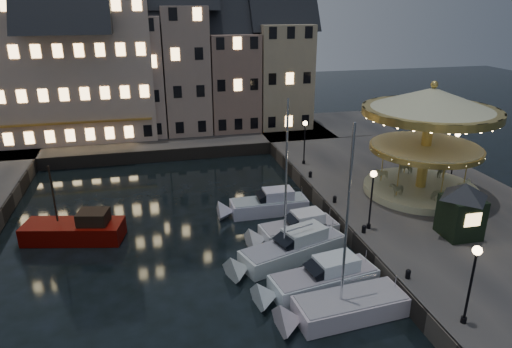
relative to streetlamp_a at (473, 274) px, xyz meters
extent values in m
plane|color=black|center=(-7.20, 9.00, -4.02)|extent=(160.00, 160.00, 0.00)
cube|color=#474442|center=(6.80, 15.00, -3.37)|extent=(16.00, 56.00, 1.30)
cube|color=#474442|center=(-15.20, 37.00, -3.37)|extent=(44.00, 12.00, 1.30)
cube|color=#47423A|center=(-1.20, 15.00, -3.37)|extent=(0.15, 44.00, 1.30)
cube|color=#47423A|center=(-13.20, 31.00, -3.37)|extent=(48.00, 0.15, 1.30)
cylinder|color=black|center=(0.00, 0.00, -2.57)|extent=(0.28, 0.28, 0.30)
cylinder|color=black|center=(0.00, 0.00, -0.82)|extent=(0.12, 0.12, 3.80)
sphere|color=#FFD18C|center=(0.00, 0.00, 1.23)|extent=(0.44, 0.44, 0.44)
cylinder|color=black|center=(0.00, 10.00, -2.57)|extent=(0.28, 0.28, 0.30)
cylinder|color=black|center=(0.00, 10.00, -0.82)|extent=(0.12, 0.12, 3.80)
sphere|color=#FFD18C|center=(0.00, 10.00, 1.23)|extent=(0.44, 0.44, 0.44)
cylinder|color=black|center=(0.00, 23.50, -2.57)|extent=(0.28, 0.28, 0.30)
cylinder|color=black|center=(0.00, 23.50, -0.82)|extent=(0.12, 0.12, 3.80)
sphere|color=#FFD18C|center=(0.00, 23.50, 1.23)|extent=(0.44, 0.44, 0.44)
cylinder|color=black|center=(11.30, 17.00, -2.57)|extent=(0.28, 0.28, 0.30)
cylinder|color=black|center=(11.30, 17.00, -0.82)|extent=(0.12, 0.12, 3.80)
sphere|color=#FFD18C|center=(11.30, 17.00, 1.23)|extent=(0.44, 0.44, 0.44)
cylinder|color=black|center=(-0.60, 4.00, -2.52)|extent=(0.28, 0.28, 0.40)
sphere|color=black|center=(-0.60, 4.00, -2.30)|extent=(0.30, 0.30, 0.30)
cylinder|color=black|center=(-0.60, 9.50, -2.52)|extent=(0.28, 0.28, 0.40)
sphere|color=black|center=(-0.60, 9.50, -2.30)|extent=(0.30, 0.30, 0.30)
cylinder|color=black|center=(-0.60, 14.50, -2.52)|extent=(0.28, 0.28, 0.40)
sphere|color=black|center=(-0.60, 14.50, -2.30)|extent=(0.30, 0.30, 0.30)
cylinder|color=black|center=(-0.60, 20.00, -2.52)|extent=(0.28, 0.28, 0.40)
sphere|color=black|center=(-0.60, 20.00, -2.30)|extent=(0.30, 0.30, 0.30)
cube|color=#9C8E6D|center=(-26.70, 39.00, 2.78)|extent=(5.00, 8.00, 11.00)
cube|color=gray|center=(-21.25, 39.00, 3.28)|extent=(5.60, 8.00, 12.00)
cube|color=tan|center=(-15.20, 39.00, 3.78)|extent=(6.20, 8.00, 13.00)
cube|color=tan|center=(-9.45, 39.00, 4.28)|extent=(5.00, 8.00, 14.00)
cube|color=gray|center=(-4.00, 39.00, 2.78)|extent=(5.60, 8.00, 11.00)
cube|color=tan|center=(2.05, 39.00, 3.28)|extent=(6.20, 8.00, 12.00)
cube|color=beige|center=(-21.20, 39.00, 4.78)|extent=(16.00, 9.00, 15.00)
cube|color=silver|center=(-4.30, 3.30, -3.57)|extent=(6.15, 2.78, 1.30)
cube|color=#92909A|center=(-4.30, 3.30, -2.90)|extent=(5.84, 2.58, 0.10)
cylinder|color=silver|center=(-4.90, 3.25, 2.32)|extent=(0.14, 0.14, 10.47)
cube|color=silver|center=(-4.81, 5.85, -3.57)|extent=(6.56, 3.08, 1.30)
cube|color=gray|center=(-4.81, 5.85, -2.90)|extent=(6.23, 2.86, 0.10)
cube|color=silver|center=(-4.06, 5.97, -2.47)|extent=(2.62, 1.94, 0.80)
cube|color=black|center=(-5.31, 5.77, -2.57)|extent=(1.31, 1.63, 0.90)
cube|color=silver|center=(-5.47, 9.54, -3.57)|extent=(7.52, 4.28, 1.30)
cube|color=gray|center=(-5.47, 9.54, -2.90)|extent=(7.12, 4.01, 0.10)
cube|color=silver|center=(-4.65, 9.81, -2.47)|extent=(3.10, 2.37, 0.80)
cube|color=black|center=(-6.02, 9.36, -2.57)|extent=(1.62, 1.79, 0.96)
cylinder|color=silver|center=(-6.16, 9.32, 1.94)|extent=(0.14, 0.14, 9.71)
cube|color=silver|center=(-4.29, 11.99, -3.57)|extent=(5.64, 2.76, 1.30)
cube|color=gray|center=(-4.29, 11.99, -2.90)|extent=(5.35, 2.56, 0.10)
cube|color=silver|center=(-3.65, 12.08, -2.47)|extent=(2.24, 1.81, 0.80)
cube|color=black|center=(-4.72, 11.94, -2.57)|extent=(1.15, 1.57, 0.84)
cube|color=silver|center=(-5.25, 16.53, -3.57)|extent=(6.02, 2.02, 1.30)
cube|color=#86949B|center=(-5.25, 16.53, -2.90)|extent=(5.71, 1.86, 0.10)
cube|color=silver|center=(-4.53, 16.53, -2.47)|extent=(2.29, 1.51, 0.80)
cube|color=black|center=(-5.73, 16.53, -2.57)|extent=(1.05, 1.41, 0.88)
cube|color=#620602|center=(-19.71, 15.46, -3.47)|extent=(7.11, 3.77, 1.50)
cube|color=black|center=(-18.24, 15.13, -2.27)|extent=(2.29, 2.02, 0.90)
cylinder|color=black|center=(-20.68, 15.68, -0.52)|extent=(0.12, 0.12, 4.06)
cylinder|color=beige|center=(6.84, 14.74, -2.44)|extent=(8.90, 8.90, 0.56)
cylinder|color=gold|center=(6.84, 14.74, 1.29)|extent=(0.78, 0.78, 6.90)
cylinder|color=beige|center=(6.84, 14.74, 1.18)|extent=(8.23, 8.23, 0.20)
cylinder|color=gold|center=(6.84, 14.74, 0.98)|extent=(8.54, 8.54, 0.39)
cone|color=beige|center=(6.84, 14.74, 4.85)|extent=(10.24, 10.24, 1.78)
cylinder|color=gold|center=(6.84, 14.74, 3.90)|extent=(10.24, 10.24, 0.56)
sphere|color=gold|center=(6.84, 14.74, 5.96)|extent=(0.56, 0.56, 0.56)
imported|color=beige|center=(9.82, 15.67, -1.60)|extent=(1.86, 1.34, 1.11)
cube|color=black|center=(5.25, 7.71, -1.37)|extent=(2.27, 2.27, 2.69)
pyramid|color=black|center=(5.25, 7.71, 0.98)|extent=(3.58, 3.58, 1.01)
camera|label=1|loc=(-13.84, -15.14, 11.73)|focal=32.00mm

